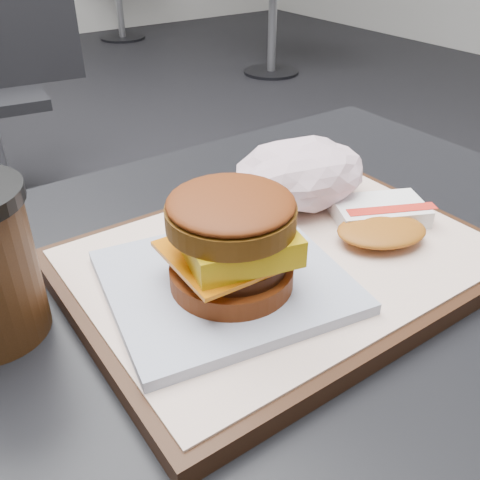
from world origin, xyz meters
name	(u,v)px	position (x,y,z in m)	size (l,w,h in m)	color
customer_table	(270,401)	(0.00, 0.00, 0.58)	(0.80, 0.60, 0.77)	#A5A5AA
serving_tray	(283,262)	(0.00, -0.01, 0.78)	(0.38, 0.28, 0.02)	black
breakfast_sandwich	(230,251)	(-0.07, -0.03, 0.83)	(0.22, 0.20, 0.09)	silver
hash_brown	(380,220)	(0.11, -0.03, 0.80)	(0.13, 0.12, 0.02)	white
crumpled_wrapper	(301,173)	(0.08, 0.06, 0.82)	(0.14, 0.11, 0.06)	silver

